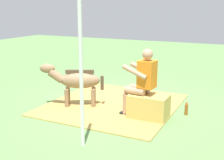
# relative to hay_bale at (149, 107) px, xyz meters

# --- Properties ---
(ground_plane) EXTENTS (24.00, 24.00, 0.00)m
(ground_plane) POSITION_rel_hay_bale_xyz_m (1.04, -0.46, -0.23)
(ground_plane) COLOR #608C4C
(hay_patch) EXTENTS (2.67, 2.81, 0.02)m
(hay_patch) POSITION_rel_hay_bale_xyz_m (0.95, -0.40, -0.22)
(hay_patch) COLOR #AD8C47
(hay_patch) RESTS_ON ground
(hay_bale) EXTENTS (0.74, 0.48, 0.47)m
(hay_bale) POSITION_rel_hay_bale_xyz_m (0.00, 0.00, 0.00)
(hay_bale) COLOR tan
(hay_bale) RESTS_ON ground
(person_seated) EXTENTS (0.69, 0.46, 1.35)m
(person_seated) POSITION_rel_hay_bale_xyz_m (0.16, -0.01, 0.51)
(person_seated) COLOR tan
(person_seated) RESTS_ON ground
(pony_standing) EXTENTS (1.25, 0.76, 0.94)m
(pony_standing) POSITION_rel_hay_bale_xyz_m (1.63, 0.01, 0.34)
(pony_standing) COLOR #8C6B4C
(pony_standing) RESTS_ON ground
(soda_bottle) EXTENTS (0.07, 0.07, 0.28)m
(soda_bottle) POSITION_rel_hay_bale_xyz_m (-0.62, -0.50, -0.10)
(soda_bottle) COLOR brown
(soda_bottle) RESTS_ON ground
(tent_pole_left) EXTENTS (0.06, 0.06, 2.22)m
(tent_pole_left) POSITION_rel_hay_bale_xyz_m (0.53, 1.54, 0.88)
(tent_pole_left) COLOR silver
(tent_pole_left) RESTS_ON ground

